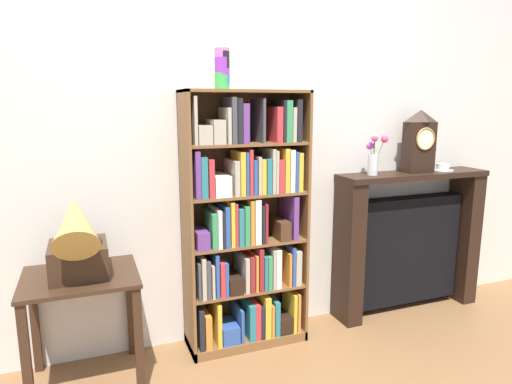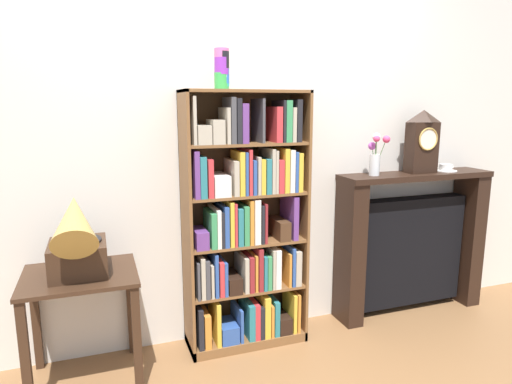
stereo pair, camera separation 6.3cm
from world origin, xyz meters
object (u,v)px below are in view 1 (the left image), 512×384
Objects in this scene: fireplace_mantel at (407,243)px; teacup_with_saucer at (442,168)px; gramophone at (77,241)px; flower_vase at (374,155)px; side_table_left at (82,300)px; bookshelf at (246,230)px; mantel_clock at (419,141)px; cup_stack at (222,69)px.

fireplace_mantel is 7.30× the size of teacup_with_saucer.
flower_vase is at bearing 5.20° from gramophone.
flower_vase reaches higher than gramophone.
side_table_left is 3.97× the size of teacup_with_saucer.
flower_vase is at bearing -179.23° from teacup_with_saucer.
bookshelf is 10.14× the size of teacup_with_saucer.
mantel_clock is at bearing 4.49° from gramophone.
cup_stack reaches higher than teacup_with_saucer.
gramophone reaches higher than side_table_left.
bookshelf is at bearing 5.29° from cup_stack.
teacup_with_saucer is at bearing 0.60° from mantel_clock.
side_table_left is at bearing -176.67° from flower_vase.
gramophone is at bearing -174.80° from flower_vase.
bookshelf is 1.43m from mantel_clock.
gramophone is at bearing -170.73° from bookshelf.
gramophone is 3.22× the size of teacup_with_saucer.
teacup_with_saucer is (0.26, -0.02, 0.56)m from fireplace_mantel.
fireplace_mantel is at bearing 2.05° from bookshelf.
bookshelf is 1.02m from side_table_left.
mantel_clock reaches higher than fireplace_mantel.
teacup_with_saucer is (1.56, 0.02, 0.32)m from bookshelf.
side_table_left is at bearing -174.31° from cup_stack.
cup_stack is 1.89m from fireplace_mantel.
fireplace_mantel is 0.77m from flower_vase.
mantel_clock is (2.31, 0.12, 0.79)m from side_table_left.
bookshelf is 7.06× the size of cup_stack.
mantel_clock is (1.33, 0.02, 0.52)m from bookshelf.
cup_stack is at bearing -178.76° from teacup_with_saucer.
fireplace_mantel is 0.62m from teacup_with_saucer.
bookshelf is at bearing -177.95° from fireplace_mantel.
mantel_clock is (1.48, 0.03, -0.46)m from cup_stack.
mantel_clock is 2.78× the size of teacup_with_saucer.
side_table_left is 2.45m from mantel_clock.
fireplace_mantel is (2.29, 0.21, -0.33)m from gramophone.
bookshelf reaches higher than gramophone.
mantel_clock is 1.52× the size of flower_vase.
gramophone is (0.00, -0.06, 0.35)m from side_table_left.
flower_vase is (1.93, 0.18, 0.35)m from gramophone.
cup_stack is at bearing 9.94° from gramophone.
gramophone reaches higher than teacup_with_saucer.
flower_vase is (-0.36, -0.03, 0.68)m from fireplace_mantel.
gramophone is at bearing -90.00° from side_table_left.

